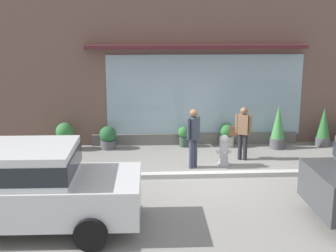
{
  "coord_description": "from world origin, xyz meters",
  "views": [
    {
      "loc": [
        -1.68,
        -11.4,
        4.03
      ],
      "look_at": [
        -0.97,
        1.2,
        1.03
      ],
      "focal_mm": 49.16,
      "sensor_mm": 36.0,
      "label": 1
    }
  ],
  "objects_px": {
    "potted_plant_corner_tall": "(323,127)",
    "potted_plant_near_hydrant": "(184,135)",
    "potted_plant_doorstep": "(227,134)",
    "fire_hydrant": "(224,150)",
    "potted_plant_trailing_edge": "(278,127)",
    "parked_car_silver": "(17,183)",
    "pedestrian_with_handbag": "(242,130)",
    "potted_plant_window_left": "(108,137)",
    "pedestrian_passerby": "(193,134)",
    "potted_plant_window_center": "(65,134)"
  },
  "relations": [
    {
      "from": "pedestrian_passerby",
      "to": "potted_plant_window_left",
      "type": "distance_m",
      "value": 3.23
    },
    {
      "from": "potted_plant_trailing_edge",
      "to": "potted_plant_window_center",
      "type": "distance_m",
      "value": 6.64
    },
    {
      "from": "potted_plant_corner_tall",
      "to": "potted_plant_doorstep",
      "type": "xyz_separation_m",
      "value": [
        -3.09,
        0.1,
        -0.21
      ]
    },
    {
      "from": "fire_hydrant",
      "to": "pedestrian_with_handbag",
      "type": "distance_m",
      "value": 0.91
    },
    {
      "from": "fire_hydrant",
      "to": "pedestrian_passerby",
      "type": "height_order",
      "value": "pedestrian_passerby"
    },
    {
      "from": "potted_plant_window_left",
      "to": "potted_plant_window_center",
      "type": "distance_m",
      "value": 1.33
    },
    {
      "from": "fire_hydrant",
      "to": "parked_car_silver",
      "type": "relative_size",
      "value": 0.19
    },
    {
      "from": "potted_plant_corner_tall",
      "to": "potted_plant_near_hydrant",
      "type": "relative_size",
      "value": 1.93
    },
    {
      "from": "potted_plant_trailing_edge",
      "to": "pedestrian_passerby",
      "type": "bearing_deg",
      "value": -148.38
    },
    {
      "from": "parked_car_silver",
      "to": "potted_plant_window_left",
      "type": "distance_m",
      "value": 5.73
    },
    {
      "from": "potted_plant_window_center",
      "to": "potted_plant_near_hydrant",
      "type": "bearing_deg",
      "value": 2.14
    },
    {
      "from": "parked_car_silver",
      "to": "potted_plant_near_hydrant",
      "type": "relative_size",
      "value": 7.0
    },
    {
      "from": "potted_plant_corner_tall",
      "to": "potted_plant_window_left",
      "type": "relative_size",
      "value": 1.75
    },
    {
      "from": "fire_hydrant",
      "to": "parked_car_silver",
      "type": "height_order",
      "value": "parked_car_silver"
    },
    {
      "from": "fire_hydrant",
      "to": "parked_car_silver",
      "type": "distance_m",
      "value": 5.96
    },
    {
      "from": "potted_plant_window_center",
      "to": "parked_car_silver",
      "type": "bearing_deg",
      "value": -90.01
    },
    {
      "from": "potted_plant_window_center",
      "to": "potted_plant_doorstep",
      "type": "height_order",
      "value": "potted_plant_window_center"
    },
    {
      "from": "potted_plant_trailing_edge",
      "to": "potted_plant_near_hydrant",
      "type": "bearing_deg",
      "value": 172.97
    },
    {
      "from": "potted_plant_window_center",
      "to": "potted_plant_near_hydrant",
      "type": "xyz_separation_m",
      "value": [
        3.71,
        0.14,
        -0.13
      ]
    },
    {
      "from": "parked_car_silver",
      "to": "potted_plant_trailing_edge",
      "type": "relative_size",
      "value": 3.25
    },
    {
      "from": "parked_car_silver",
      "to": "pedestrian_with_handbag",
      "type": "bearing_deg",
      "value": 39.36
    },
    {
      "from": "pedestrian_passerby",
      "to": "potted_plant_near_hydrant",
      "type": "xyz_separation_m",
      "value": [
        -0.07,
        2.12,
        -0.59
      ]
    },
    {
      "from": "pedestrian_passerby",
      "to": "potted_plant_trailing_edge",
      "type": "xyz_separation_m",
      "value": [
        2.85,
        1.76,
        -0.28
      ]
    },
    {
      "from": "parked_car_silver",
      "to": "potted_plant_near_hydrant",
      "type": "height_order",
      "value": "parked_car_silver"
    },
    {
      "from": "potted_plant_window_center",
      "to": "potted_plant_corner_tall",
      "type": "bearing_deg",
      "value": -0.0
    },
    {
      "from": "pedestrian_with_handbag",
      "to": "potted_plant_window_center",
      "type": "relative_size",
      "value": 1.81
    },
    {
      "from": "potted_plant_doorstep",
      "to": "potted_plant_window_left",
      "type": "bearing_deg",
      "value": -178.94
    },
    {
      "from": "pedestrian_with_handbag",
      "to": "fire_hydrant",
      "type": "bearing_deg",
      "value": 65.45
    },
    {
      "from": "parked_car_silver",
      "to": "potted_plant_doorstep",
      "type": "height_order",
      "value": "parked_car_silver"
    },
    {
      "from": "potted_plant_corner_tall",
      "to": "potted_plant_window_left",
      "type": "bearing_deg",
      "value": 179.73
    },
    {
      "from": "fire_hydrant",
      "to": "potted_plant_trailing_edge",
      "type": "height_order",
      "value": "potted_plant_trailing_edge"
    },
    {
      "from": "pedestrian_with_handbag",
      "to": "parked_car_silver",
      "type": "xyz_separation_m",
      "value": [
        -5.27,
        -4.18,
        0.04
      ]
    },
    {
      "from": "pedestrian_passerby",
      "to": "parked_car_silver",
      "type": "distance_m",
      "value": 5.17
    },
    {
      "from": "pedestrian_passerby",
      "to": "potted_plant_corner_tall",
      "type": "xyz_separation_m",
      "value": [
        4.39,
        1.98,
        -0.35
      ]
    },
    {
      "from": "potted_plant_window_left",
      "to": "potted_plant_near_hydrant",
      "type": "height_order",
      "value": "potted_plant_window_left"
    },
    {
      "from": "fire_hydrant",
      "to": "parked_car_silver",
      "type": "bearing_deg",
      "value": -141.7
    },
    {
      "from": "potted_plant_doorstep",
      "to": "potted_plant_window_center",
      "type": "bearing_deg",
      "value": -178.85
    },
    {
      "from": "parked_car_silver",
      "to": "potted_plant_window_center",
      "type": "height_order",
      "value": "parked_car_silver"
    },
    {
      "from": "fire_hydrant",
      "to": "pedestrian_passerby",
      "type": "relative_size",
      "value": 0.53
    },
    {
      "from": "pedestrian_with_handbag",
      "to": "potted_plant_window_left",
      "type": "xyz_separation_m",
      "value": [
        -3.94,
        1.36,
        -0.52
      ]
    },
    {
      "from": "fire_hydrant",
      "to": "potted_plant_near_hydrant",
      "type": "xyz_separation_m",
      "value": [
        -0.95,
        1.97,
        -0.07
      ]
    },
    {
      "from": "potted_plant_window_center",
      "to": "potted_plant_near_hydrant",
      "type": "relative_size",
      "value": 1.32
    },
    {
      "from": "potted_plant_trailing_edge",
      "to": "potted_plant_doorstep",
      "type": "xyz_separation_m",
      "value": [
        -1.55,
        0.32,
        -0.29
      ]
    },
    {
      "from": "potted_plant_trailing_edge",
      "to": "potted_plant_doorstep",
      "type": "distance_m",
      "value": 1.61
    },
    {
      "from": "potted_plant_corner_tall",
      "to": "pedestrian_passerby",
      "type": "bearing_deg",
      "value": -155.75
    },
    {
      "from": "potted_plant_window_center",
      "to": "potted_plant_window_left",
      "type": "bearing_deg",
      "value": 1.39
    },
    {
      "from": "potted_plant_corner_tall",
      "to": "potted_plant_near_hydrant",
      "type": "height_order",
      "value": "potted_plant_corner_tall"
    },
    {
      "from": "potted_plant_doorstep",
      "to": "potted_plant_near_hydrant",
      "type": "relative_size",
      "value": 1.16
    },
    {
      "from": "potted_plant_trailing_edge",
      "to": "potted_plant_window_left",
      "type": "bearing_deg",
      "value": 177.26
    },
    {
      "from": "pedestrian_with_handbag",
      "to": "potted_plant_corner_tall",
      "type": "xyz_separation_m",
      "value": [
        2.91,
        1.33,
        -0.28
      ]
    }
  ]
}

